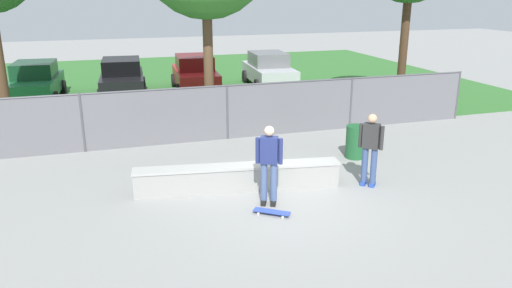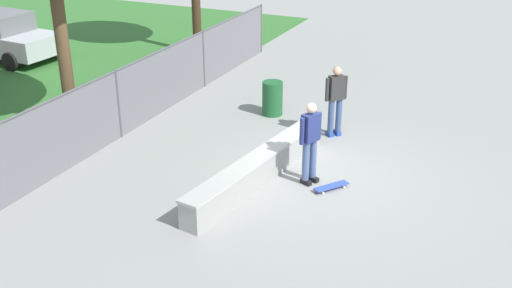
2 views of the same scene
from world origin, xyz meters
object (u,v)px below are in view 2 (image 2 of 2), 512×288
(skateboarder, at_px, (310,139))
(bystander, at_px, (336,98))
(skateboard, at_px, (331,186))
(car_silver, at_px, (2,36))
(concrete_ledge, at_px, (259,169))
(trash_bin, at_px, (272,98))

(skateboarder, height_order, bystander, same)
(skateboard, distance_m, car_silver, 14.45)
(concrete_ledge, distance_m, skateboarder, 1.28)
(concrete_ledge, relative_size, skateboarder, 2.71)
(concrete_ledge, bearing_deg, trash_bin, 18.74)
(concrete_ledge, bearing_deg, car_silver, 67.98)
(skateboard, relative_size, bystander, 0.42)
(concrete_ledge, xyz_separation_m, skateboarder, (0.44, -0.99, 0.69))
(skateboarder, distance_m, skateboard, 1.09)
(car_silver, xyz_separation_m, trash_bin, (-1.08, -10.83, -0.37))
(concrete_ledge, xyz_separation_m, trash_bin, (3.83, 1.30, 0.15))
(concrete_ledge, relative_size, skateboard, 6.47)
(skateboarder, xyz_separation_m, car_silver, (4.47, 13.12, -0.17))
(concrete_ledge, relative_size, car_silver, 1.15)
(skateboard, distance_m, bystander, 3.06)
(bystander, bearing_deg, skateboard, -163.22)
(car_silver, bearing_deg, skateboarder, -108.79)
(trash_bin, bearing_deg, skateboard, -140.97)
(concrete_ledge, distance_m, skateboard, 1.60)
(concrete_ledge, height_order, car_silver, car_silver)
(concrete_ledge, bearing_deg, skateboard, -78.22)
(skateboarder, height_order, car_silver, skateboarder)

